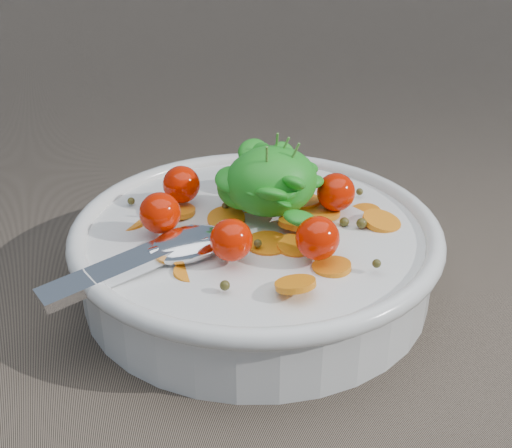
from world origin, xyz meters
name	(u,v)px	position (x,y,z in m)	size (l,w,h in m)	color
ground	(228,286)	(0.00, 0.00, 0.00)	(6.00, 6.00, 0.00)	#716151
bowl	(256,248)	(0.02, 0.00, 0.04)	(0.34, 0.31, 0.13)	silver
napkin	(198,190)	(0.02, 0.20, 0.00)	(0.15, 0.13, 0.01)	white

